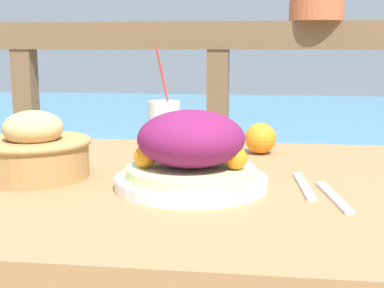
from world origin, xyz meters
name	(u,v)px	position (x,y,z in m)	size (l,w,h in m)	color
patio_table	(180,229)	(0.00, 0.00, 0.61)	(1.01, 0.83, 0.71)	#997047
railing_fence	(218,118)	(0.00, 0.83, 0.71)	(2.80, 0.08, 1.03)	brown
sea_backdrop	(244,141)	(0.00, 3.33, 0.20)	(12.00, 4.00, 0.39)	teal
salad_plate	(191,154)	(0.03, -0.06, 0.77)	(0.27, 0.27, 0.14)	white
drink_glass	(164,128)	(-0.07, 0.23, 0.77)	(0.07, 0.07, 0.25)	silver
bread_basket	(34,151)	(-0.28, -0.02, 0.76)	(0.22, 0.22, 0.13)	#AD7F47
fork	(304,186)	(0.23, -0.03, 0.71)	(0.03, 0.18, 0.00)	silver
knife	(334,197)	(0.27, -0.09, 0.71)	(0.04, 0.18, 0.00)	silver
orange_near_basket	(260,138)	(0.15, 0.27, 0.74)	(0.07, 0.07, 0.07)	orange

